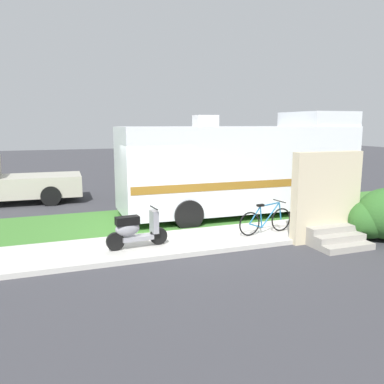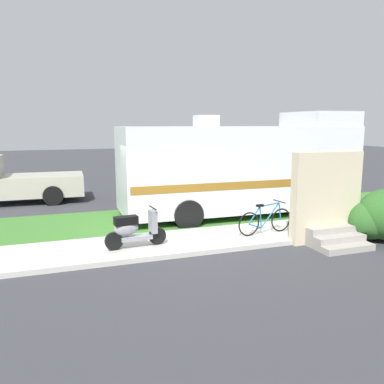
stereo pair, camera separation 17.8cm
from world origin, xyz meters
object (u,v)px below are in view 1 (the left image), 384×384
object	(u,v)px
scooter	(135,229)
bottle_green	(303,219)
bottle_spare	(327,224)
motorhome_rv	(241,167)
bicycle	(266,220)

from	to	relation	value
scooter	bottle_green	world-z (taller)	scooter
bottle_green	bottle_spare	world-z (taller)	bottle_spare
motorhome_rv	scooter	size ratio (longest dim) A/B	5.20
bicycle	bottle_green	distance (m)	1.83
motorhome_rv	bicycle	size ratio (longest dim) A/B	4.65
motorhome_rv	bicycle	distance (m)	3.02
bottle_green	bicycle	bearing A→B (deg)	-159.93
scooter	bottle_spare	world-z (taller)	scooter
bottle_green	bottle_spare	distance (m)	0.83
bicycle	bottle_spare	bearing A→B (deg)	-5.22
bottle_spare	bicycle	bearing A→B (deg)	174.78
bottle_spare	motorhome_rv	bearing A→B (deg)	114.45
motorhome_rv	scooter	bearing A→B (deg)	-147.40
bicycle	bottle_green	xyz separation A→B (m)	(1.70, 0.62, -0.27)
bicycle	bottle_green	size ratio (longest dim) A/B	7.04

